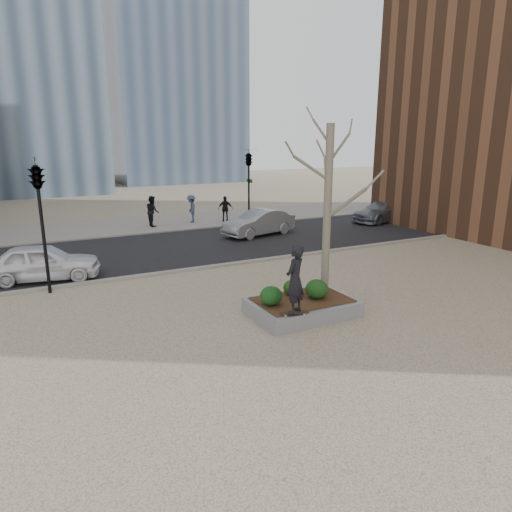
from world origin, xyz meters
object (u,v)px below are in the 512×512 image
skateboard (294,314)px  planter (302,307)px  police_car (42,262)px  skateboarder (295,279)px

skateboard → planter: bearing=62.9°
planter → police_car: police_car is taller
police_car → skateboard: bearing=-132.7°
skateboard → skateboarder: (0.00, 0.00, 0.97)m
skateboarder → planter: bearing=-164.3°
planter → skateboard: 1.24m
skateboard → police_car: size_ratio=0.20×
skateboard → skateboarder: size_ratio=0.42×
skateboarder → police_car: skateboarder is taller
police_car → skateboarder: bearing=-132.7°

